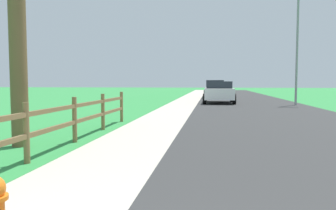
# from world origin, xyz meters

# --- Properties ---
(ground_plane) EXTENTS (120.00, 120.00, 0.00)m
(ground_plane) POSITION_xyz_m (0.00, 25.00, 0.00)
(ground_plane) COLOR #318B42
(road_asphalt) EXTENTS (7.00, 66.00, 0.01)m
(road_asphalt) POSITION_xyz_m (3.50, 27.00, 0.00)
(road_asphalt) COLOR #313131
(road_asphalt) RESTS_ON ground
(curb_concrete) EXTENTS (6.00, 66.00, 0.01)m
(curb_concrete) POSITION_xyz_m (-3.00, 27.00, 0.00)
(curb_concrete) COLOR #C0B5A4
(curb_concrete) RESTS_ON ground
(grass_verge) EXTENTS (5.00, 66.00, 0.00)m
(grass_verge) POSITION_xyz_m (-4.50, 27.00, 0.01)
(grass_verge) COLOR #318B42
(grass_verge) RESTS_ON ground
(rail_fence) EXTENTS (0.11, 10.74, 1.12)m
(rail_fence) POSITION_xyz_m (-2.35, 5.58, 0.65)
(rail_fence) COLOR brown
(rail_fence) RESTS_ON ground
(parked_suv_white) EXTENTS (2.17, 4.33, 1.51)m
(parked_suv_white) POSITION_xyz_m (1.46, 22.59, 0.78)
(parked_suv_white) COLOR white
(parked_suv_white) RESTS_ON ground
(parked_car_silver) EXTENTS (2.05, 4.66, 1.64)m
(parked_car_silver) POSITION_xyz_m (1.23, 30.05, 0.81)
(parked_car_silver) COLOR #B7BABF
(parked_car_silver) RESTS_ON ground
(street_lamp) EXTENTS (1.17, 0.20, 6.86)m
(street_lamp) POSITION_xyz_m (6.37, 21.00, 4.04)
(street_lamp) COLOR gray
(street_lamp) RESTS_ON ground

